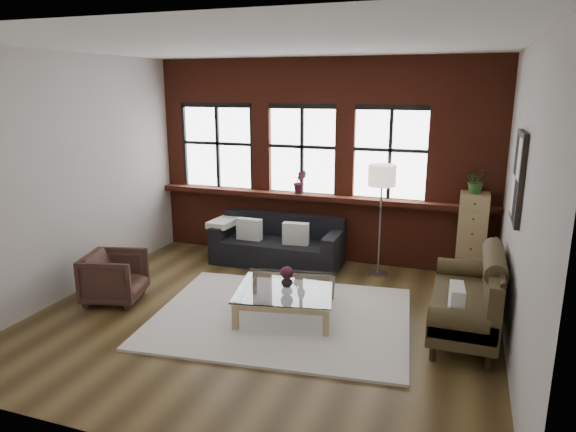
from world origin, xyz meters
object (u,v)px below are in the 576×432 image
(drawer_chest, at_px, (471,238))
(floor_lamp, at_px, (380,216))
(coffee_table, at_px, (287,301))
(dark_sofa, at_px, (277,241))
(armchair, at_px, (115,277))
(vintage_settee, at_px, (464,293))
(vase, at_px, (287,281))

(drawer_chest, height_order, floor_lamp, floor_lamp)
(coffee_table, height_order, floor_lamp, floor_lamp)
(dark_sofa, height_order, coffee_table, dark_sofa)
(dark_sofa, height_order, drawer_chest, drawer_chest)
(armchair, relative_size, drawer_chest, 0.56)
(vintage_settee, distance_m, vase, 2.07)
(vintage_settee, xyz_separation_m, vase, (-2.05, -0.25, -0.03))
(drawer_chest, distance_m, floor_lamp, 1.33)
(vase, bearing_deg, armchair, -171.90)
(vase, xyz_separation_m, floor_lamp, (0.82, 1.79, 0.45))
(vintage_settee, relative_size, floor_lamp, 0.99)
(coffee_table, distance_m, floor_lamp, 2.10)
(vintage_settee, relative_size, armchair, 2.48)
(vintage_settee, xyz_separation_m, armchair, (-4.34, -0.58, -0.15))
(floor_lamp, bearing_deg, vintage_settee, -51.41)
(dark_sofa, relative_size, drawer_chest, 1.57)
(dark_sofa, bearing_deg, floor_lamp, 1.21)
(drawer_chest, bearing_deg, floor_lamp, -170.49)
(floor_lamp, bearing_deg, drawer_chest, 9.51)
(dark_sofa, relative_size, vintage_settee, 1.14)
(coffee_table, bearing_deg, dark_sofa, 113.90)
(vase, bearing_deg, drawer_chest, 43.60)
(armchair, distance_m, drawer_chest, 4.98)
(coffee_table, bearing_deg, floor_lamp, 65.33)
(dark_sofa, distance_m, coffee_table, 1.93)
(armchair, relative_size, floor_lamp, 0.40)
(vintage_settee, bearing_deg, floor_lamp, 128.59)
(coffee_table, distance_m, drawer_chest, 2.95)
(drawer_chest, bearing_deg, armchair, -152.01)
(drawer_chest, bearing_deg, coffee_table, -136.40)
(coffee_table, xyz_separation_m, vase, (0.00, 0.00, 0.27))
(dark_sofa, distance_m, vase, 1.93)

